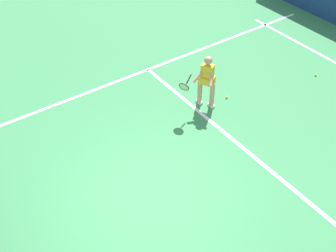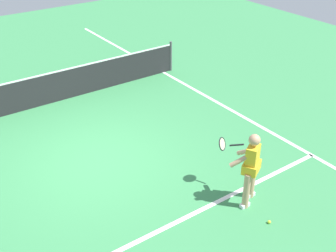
% 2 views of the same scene
% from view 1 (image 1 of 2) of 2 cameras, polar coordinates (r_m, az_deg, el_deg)
% --- Properties ---
extents(ground_plane, '(26.74, 26.74, 0.00)m').
position_cam_1_polar(ground_plane, '(9.35, -2.56, -9.27)').
color(ground_plane, '#38844C').
extents(service_line_marking, '(8.36, 0.10, 0.01)m').
position_cam_1_polar(service_line_marking, '(10.55, 9.79, -2.63)').
color(service_line_marking, white).
rests_on(service_line_marking, ground).
extents(sideline_right_marking, '(0.10, 18.57, 0.01)m').
position_cam_1_polar(sideline_right_marking, '(12.15, -13.46, 3.47)').
color(sideline_right_marking, white).
rests_on(sideline_right_marking, ground).
extents(tennis_player, '(0.68, 1.13, 1.55)m').
position_cam_1_polar(tennis_player, '(11.18, 5.22, 6.27)').
color(tennis_player, tan).
rests_on(tennis_player, ground).
extents(tennis_ball_near, '(0.07, 0.07, 0.07)m').
position_cam_1_polar(tennis_ball_near, '(11.99, 8.01, 3.91)').
color(tennis_ball_near, '#D1E533').
rests_on(tennis_ball_near, ground).
extents(tennis_ball_mid, '(0.07, 0.07, 0.07)m').
position_cam_1_polar(tennis_ball_mid, '(13.55, 19.50, 6.57)').
color(tennis_ball_mid, '#D1E533').
rests_on(tennis_ball_mid, ground).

